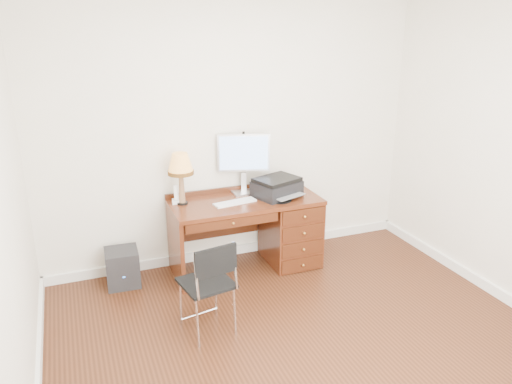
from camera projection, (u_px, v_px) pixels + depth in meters
name	position (u px, v px, depth m)	size (l,w,h in m)	color
ground	(306.00, 343.00, 4.00)	(4.00, 4.00, 0.00)	#33170B
room_shell	(275.00, 299.00, 4.54)	(4.00, 4.00, 4.00)	white
desk	(274.00, 226.00, 5.22)	(1.50, 0.67, 0.75)	#582512
monitor	(243.00, 156.00, 5.09)	(0.53, 0.24, 0.62)	silver
keyboard	(235.00, 202.00, 4.90)	(0.43, 0.12, 0.02)	white
mouse_pad	(280.00, 199.00, 4.98)	(0.23, 0.23, 0.05)	black
printer	(277.00, 187.00, 5.07)	(0.53, 0.47, 0.20)	black
leg_lamp	(181.00, 167.00, 4.77)	(0.25, 0.25, 0.51)	black
phone	(176.00, 198.00, 4.89)	(0.10, 0.10, 0.18)	white
pen_cup	(259.00, 190.00, 5.14)	(0.08, 0.08, 0.10)	black
chair	(208.00, 279.00, 3.96)	(0.45, 0.46, 0.83)	black
equipment_box	(123.00, 267.00, 4.84)	(0.31, 0.31, 0.36)	black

